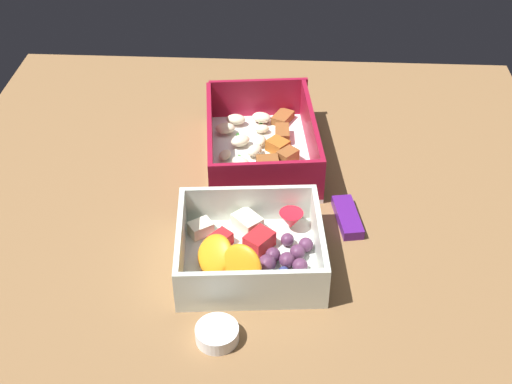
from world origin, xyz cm
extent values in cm
cube|color=brown|center=(0.00, 0.00, 1.00)|extent=(80.00, 80.00, 2.00)
cube|color=white|center=(-11.67, 0.85, 2.30)|extent=(22.05, 16.25, 0.60)
cube|color=maroon|center=(-21.58, -0.32, 5.43)|extent=(2.23, 13.91, 5.66)
cube|color=maroon|center=(-1.76, 2.02, 5.43)|extent=(2.23, 13.91, 5.66)
cube|color=maroon|center=(-12.45, 7.47, 5.43)|extent=(19.29, 2.86, 5.66)
cube|color=maroon|center=(-10.89, -5.78, 5.43)|extent=(19.29, 2.86, 5.66)
ellipsoid|color=beige|center=(-8.15, -1.59, 3.55)|extent=(3.30, 3.25, 1.36)
ellipsoid|color=beige|center=(-13.29, -1.99, 3.54)|extent=(3.07, 3.28, 1.35)
ellipsoid|color=beige|center=(-5.69, 1.86, 3.64)|extent=(3.52, 2.99, 1.49)
ellipsoid|color=beige|center=(-16.20, -4.29, 3.56)|extent=(2.36, 3.02, 1.36)
ellipsoid|color=beige|center=(-13.68, 0.66, 3.38)|extent=(2.35, 1.73, 1.12)
ellipsoid|color=beige|center=(-19.30, 0.56, 3.55)|extent=(2.50, 3.09, 1.35)
ellipsoid|color=beige|center=(-10.11, -3.82, 3.33)|extent=(2.48, 2.15, 1.04)
ellipsoid|color=beige|center=(-5.30, -0.92, 3.51)|extent=(3.16, 3.04, 1.30)
ellipsoid|color=beige|center=(-3.09, -3.00, 3.34)|extent=(2.47, 2.04, 1.06)
ellipsoid|color=beige|center=(-18.63, -3.02, 3.54)|extent=(1.99, 2.76, 1.34)
ellipsoid|color=beige|center=(-11.20, -0.24, 3.46)|extent=(2.99, 2.74, 1.23)
ellipsoid|color=beige|center=(-16.76, 0.73, 3.31)|extent=(1.75, 2.25, 1.02)
cube|color=brown|center=(-10.10, 4.44, 3.44)|extent=(3.13, 3.09, 1.68)
cube|color=brown|center=(-15.45, 3.60, 3.39)|extent=(3.52, 2.03, 1.58)
cube|color=brown|center=(-19.98, 3.58, 3.17)|extent=(3.93, 3.37, 1.14)
cube|color=#AD5B1E|center=(-12.51, 3.07, 3.39)|extent=(3.40, 3.45, 1.59)
cube|color=brown|center=(-8.19, 1.88, 3.44)|extent=(2.69, 3.13, 1.69)
cube|color=#387A33|center=(-18.33, 0.51, 2.70)|extent=(0.60, 0.40, 0.20)
cube|color=#387A33|center=(-16.01, -2.59, 2.70)|extent=(0.60, 0.40, 0.20)
cube|color=#387A33|center=(-4.33, 0.78, 2.70)|extent=(0.60, 0.40, 0.20)
cube|color=#387A33|center=(-19.34, 0.52, 2.70)|extent=(0.60, 0.40, 0.20)
cube|color=#387A33|center=(-10.77, -2.00, 2.70)|extent=(0.60, 0.40, 0.20)
cube|color=silver|center=(8.50, 0.61, 2.30)|extent=(15.53, 16.82, 0.60)
cube|color=silver|center=(1.72, 0.02, 4.90)|extent=(1.96, 15.64, 4.60)
cube|color=silver|center=(15.29, 1.20, 4.90)|extent=(1.96, 15.64, 4.60)
cube|color=silver|center=(7.85, 8.10, 4.90)|extent=(13.03, 1.73, 4.60)
cube|color=silver|center=(9.16, -6.89, 4.90)|extent=(13.03, 1.73, 4.60)
ellipsoid|color=orange|center=(12.40, 0.18, 5.17)|extent=(5.10, 5.66, 4.94)
ellipsoid|color=orange|center=(10.44, -3.03, 4.81)|extent=(6.00, 6.01, 4.22)
cube|color=red|center=(6.66, 1.53, 3.54)|extent=(3.92, 3.76, 1.88)
cube|color=red|center=(6.43, -2.85, 3.33)|extent=(3.05, 2.97, 1.47)
cube|color=#F4EACC|center=(3.67, -0.06, 3.56)|extent=(3.95, 3.92, 1.91)
cube|color=#F4EACC|center=(4.67, -5.29, 3.37)|extent=(3.04, 3.20, 1.54)
sphere|color=#562D4C|center=(10.24, 2.53, 3.60)|extent=(1.99, 1.99, 1.99)
sphere|color=#562D4C|center=(8.72, 3.13, 3.44)|extent=(1.69, 1.69, 1.69)
sphere|color=#562D4C|center=(9.48, 4.66, 3.48)|extent=(1.76, 1.76, 1.76)
sphere|color=#562D4C|center=(10.28, 6.08, 3.46)|extent=(1.71, 1.71, 1.71)
sphere|color=#562D4C|center=(6.07, 4.66, 3.36)|extent=(1.51, 1.51, 1.51)
sphere|color=#562D4C|center=(8.16, 5.80, 3.47)|extent=(1.73, 1.73, 1.73)
sphere|color=#562D4C|center=(6.88, 6.72, 3.43)|extent=(1.66, 1.66, 1.66)
cone|color=red|center=(3.12, 5.02, 3.71)|extent=(2.78, 2.78, 2.23)
sphere|color=navy|center=(12.32, 4.23, 3.07)|extent=(0.93, 0.93, 0.93)
sphere|color=navy|center=(11.01, 4.36, 3.20)|extent=(1.20, 1.20, 1.20)
sphere|color=navy|center=(12.29, 5.61, 3.06)|extent=(0.92, 0.92, 0.92)
cube|color=#51197A|center=(0.88, 11.71, 2.60)|extent=(7.31, 3.56, 1.20)
cylinder|color=white|center=(19.46, -1.96, 2.77)|extent=(4.28, 4.28, 1.53)
camera|label=1|loc=(62.76, 4.13, 54.54)|focal=47.68mm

